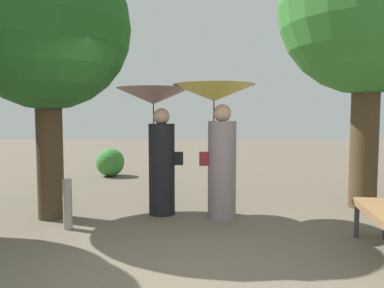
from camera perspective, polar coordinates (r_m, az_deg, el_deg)
ground_plane at (r=3.73m, az=-0.91°, el=-19.87°), size 40.00×40.00×0.00m
person_left at (r=5.74m, az=-5.34°, el=2.57°), size 1.13×1.13×1.95m
person_right at (r=5.46m, az=3.91°, el=2.88°), size 1.20×1.20×1.98m
tree_mid_left at (r=6.07m, az=-21.49°, el=18.61°), size 2.43×2.43×4.55m
bush_path_right at (r=9.62m, az=-12.40°, el=-2.75°), size 0.71×0.71×0.71m
path_marker_post at (r=5.34m, az=-18.51°, el=-8.74°), size 0.12×0.12×0.68m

